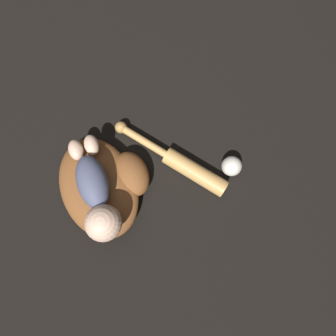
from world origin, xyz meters
name	(u,v)px	position (x,y,z in m)	size (l,w,h in m)	color
ground_plane	(89,193)	(0.00, 0.00, 0.00)	(6.00, 6.00, 0.00)	black
baseball_glove	(104,185)	(0.00, 0.07, 0.05)	(0.39, 0.34, 0.10)	brown
baby_figure	(96,196)	(0.05, 0.05, 0.15)	(0.35, 0.12, 0.11)	#4C516B
baseball_bat	(182,164)	(0.00, 0.34, 0.03)	(0.36, 0.33, 0.06)	tan
baseball	(232,166)	(0.06, 0.51, 0.04)	(0.07, 0.07, 0.07)	silver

